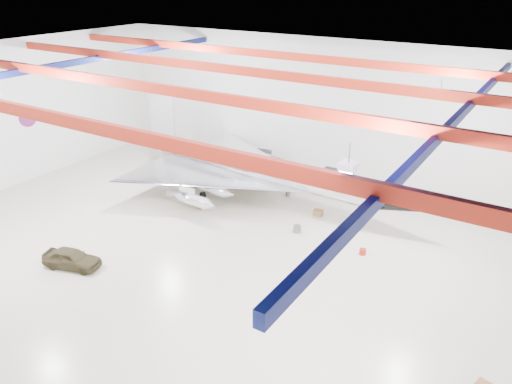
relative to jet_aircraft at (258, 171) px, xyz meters
The scene contains 15 objects.
floor 8.61m from the jet_aircraft, 73.90° to the right, with size 40.00×40.00×0.00m, color beige.
wall_back 8.07m from the jet_aircraft, 71.79° to the left, with size 40.00×40.00×0.00m, color silver.
wall_left 19.69m from the jet_aircraft, 155.70° to the right, with size 30.00×30.00×0.00m, color silver.
ceiling 12.09m from the jet_aircraft, 73.90° to the right, with size 40.00×40.00×0.00m, color #0A0F38.
ceiling_structure 11.61m from the jet_aircraft, 73.90° to the right, with size 39.50×29.50×1.08m.
wall_roundel 18.83m from the jet_aircraft, 161.24° to the right, with size 1.50×1.50×0.10m, color #B21414.
jet_aircraft is the anchor object (origin of this frame).
jeep 14.29m from the jet_aircraft, 106.34° to the right, with size 1.35×3.37×1.15m, color #3C351E.
crate_ply 4.86m from the jet_aircraft, 126.61° to the right, with size 0.57×0.46×0.40m, color olive.
toolbox_red 3.38m from the jet_aircraft, 150.50° to the left, with size 0.42×0.34×0.29m, color #9E210F.
engine_drum 6.08m from the jet_aircraft, 31.62° to the right, with size 0.50×0.50×0.45m, color #59595B.
parts_bin 5.40m from the jet_aircraft, ahead, with size 0.60×0.48×0.42m, color olive.
crate_small 7.20m from the jet_aircraft, 154.70° to the right, with size 0.38×0.31×0.27m, color #59595B.
tool_chest 10.32m from the jet_aircraft, 19.56° to the right, with size 0.40×0.40×0.36m, color #9E210F.
spares_box 3.13m from the jet_aircraft, 48.28° to the left, with size 0.35×0.35×0.32m, color #59595B.
Camera 1 is at (15.65, -20.59, 15.60)m, focal length 35.00 mm.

